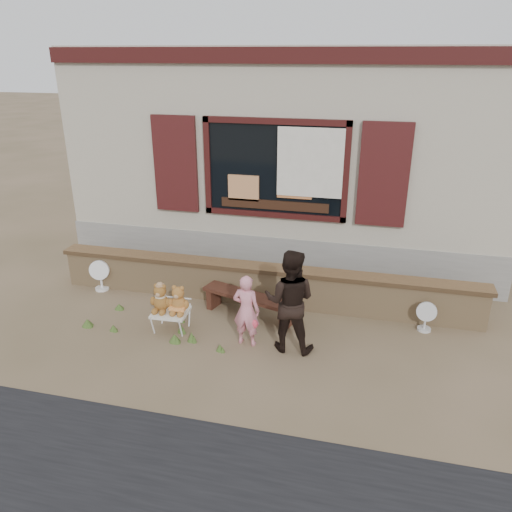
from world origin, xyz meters
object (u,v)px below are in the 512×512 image
(folding_chair, at_px, (171,313))
(bench, at_px, (248,301))
(adult, at_px, (290,301))
(teddy_bear_right, at_px, (179,299))
(child, at_px, (246,310))
(teddy_bear_left, at_px, (161,297))

(folding_chair, bearing_deg, bench, 30.66)
(folding_chair, distance_m, adult, 1.86)
(teddy_bear_right, distance_m, adult, 1.68)
(child, bearing_deg, bench, -73.17)
(bench, height_order, teddy_bear_left, teddy_bear_left)
(bench, distance_m, adult, 1.16)
(folding_chair, distance_m, teddy_bear_right, 0.29)
(teddy_bear_right, relative_size, child, 0.41)
(folding_chair, xyz_separation_m, child, (1.20, -0.10, 0.25))
(teddy_bear_left, distance_m, adult, 1.96)
(bench, relative_size, teddy_bear_right, 3.52)
(child, bearing_deg, teddy_bear_right, -1.25)
(bench, distance_m, teddy_bear_right, 1.13)
(adult, bearing_deg, teddy_bear_left, -0.73)
(teddy_bear_left, distance_m, teddy_bear_right, 0.28)
(teddy_bear_left, distance_m, child, 1.34)
(bench, relative_size, folding_chair, 2.93)
(bench, bearing_deg, teddy_bear_left, -133.09)
(bench, distance_m, folding_chair, 1.22)
(bench, distance_m, teddy_bear_left, 1.37)
(child, bearing_deg, adult, -172.67)
(teddy_bear_left, height_order, child, child)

